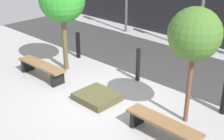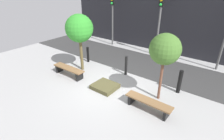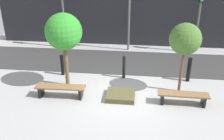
{
  "view_description": "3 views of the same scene",
  "coord_description": "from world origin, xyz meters",
  "px_view_note": "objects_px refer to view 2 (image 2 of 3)",
  "views": [
    {
      "loc": [
        5.59,
        -5.35,
        4.29
      ],
      "look_at": [
        0.53,
        -0.04,
        1.06
      ],
      "focal_mm": 50.0,
      "sensor_mm": 36.0,
      "label": 1
    },
    {
      "loc": [
        4.59,
        -5.49,
        4.46
      ],
      "look_at": [
        -0.1,
        0.59,
        0.67
      ],
      "focal_mm": 28.0,
      "sensor_mm": 36.0,
      "label": 2
    },
    {
      "loc": [
        0.61,
        -8.57,
        5.11
      ],
      "look_at": [
        -0.37,
        0.16,
        1.06
      ],
      "focal_mm": 40.0,
      "sensor_mm": 36.0,
      "label": 3
    }
  ],
  "objects_px": {
    "tree_behind_right_bench": "(165,50)",
    "bench_right": "(148,103)",
    "planter_bed": "(105,86)",
    "traffic_light_west": "(112,11)",
    "tree_behind_left_bench": "(79,29)",
    "bollard_center": "(180,82)",
    "traffic_light_mid_west": "(160,14)",
    "bollard_far_left": "(88,55)",
    "bench_left": "(69,70)",
    "bollard_left": "(126,66)"
  },
  "relations": [
    {
      "from": "tree_behind_left_bench",
      "to": "tree_behind_right_bench",
      "type": "xyz_separation_m",
      "value": [
        4.7,
        0.0,
        -0.13
      ]
    },
    {
      "from": "traffic_light_mid_west",
      "to": "bollard_far_left",
      "type": "bearing_deg",
      "value": -127.38
    },
    {
      "from": "tree_behind_right_bench",
      "to": "traffic_light_mid_west",
      "type": "distance_m",
      "value": 5.31
    },
    {
      "from": "bollard_far_left",
      "to": "bollard_left",
      "type": "distance_m",
      "value": 2.86
    },
    {
      "from": "bollard_left",
      "to": "traffic_light_mid_west",
      "type": "xyz_separation_m",
      "value": [
        0.0,
        3.74,
        2.2
      ]
    },
    {
      "from": "bench_left",
      "to": "bollard_far_left",
      "type": "bearing_deg",
      "value": 103.38
    },
    {
      "from": "bollard_center",
      "to": "traffic_light_west",
      "type": "height_order",
      "value": "traffic_light_west"
    },
    {
      "from": "bollard_center",
      "to": "traffic_light_mid_west",
      "type": "bearing_deg",
      "value": 127.38
    },
    {
      "from": "bollard_far_left",
      "to": "bollard_center",
      "type": "height_order",
      "value": "bollard_center"
    },
    {
      "from": "bollard_far_left",
      "to": "bollard_left",
      "type": "relative_size",
      "value": 0.92
    },
    {
      "from": "tree_behind_right_bench",
      "to": "bollard_left",
      "type": "xyz_separation_m",
      "value": [
        -2.35,
        0.99,
        -1.7
      ]
    },
    {
      "from": "tree_behind_left_bench",
      "to": "traffic_light_west",
      "type": "bearing_deg",
      "value": 107.06
    },
    {
      "from": "bollard_left",
      "to": "bench_right",
      "type": "bearing_deg",
      "value": -40.04
    },
    {
      "from": "bench_right",
      "to": "tree_behind_right_bench",
      "type": "bearing_deg",
      "value": 91.12
    },
    {
      "from": "bench_left",
      "to": "bench_right",
      "type": "xyz_separation_m",
      "value": [
        4.7,
        -0.0,
        -0.02
      ]
    },
    {
      "from": "tree_behind_left_bench",
      "to": "bollard_center",
      "type": "relative_size",
      "value": 2.84
    },
    {
      "from": "bollard_left",
      "to": "traffic_light_mid_west",
      "type": "distance_m",
      "value": 4.34
    },
    {
      "from": "bollard_far_left",
      "to": "traffic_light_west",
      "type": "height_order",
      "value": "traffic_light_west"
    },
    {
      "from": "planter_bed",
      "to": "traffic_light_mid_west",
      "type": "relative_size",
      "value": 0.28
    },
    {
      "from": "bench_right",
      "to": "bollard_far_left",
      "type": "xyz_separation_m",
      "value": [
        -5.21,
        1.98,
        0.16
      ]
    },
    {
      "from": "bench_left",
      "to": "bench_right",
      "type": "distance_m",
      "value": 4.7
    },
    {
      "from": "bench_right",
      "to": "traffic_light_mid_west",
      "type": "distance_m",
      "value": 6.63
    },
    {
      "from": "bench_left",
      "to": "planter_bed",
      "type": "bearing_deg",
      "value": 3.75
    },
    {
      "from": "bench_right",
      "to": "planter_bed",
      "type": "bearing_deg",
      "value": 176.25
    },
    {
      "from": "bollard_center",
      "to": "tree_behind_right_bench",
      "type": "bearing_deg",
      "value": -117.28
    },
    {
      "from": "planter_bed",
      "to": "bollard_left",
      "type": "bearing_deg",
      "value": 90.0
    },
    {
      "from": "bollard_left",
      "to": "bollard_far_left",
      "type": "bearing_deg",
      "value": 180.0
    },
    {
      "from": "traffic_light_mid_west",
      "to": "bollard_center",
      "type": "bearing_deg",
      "value": -52.62
    },
    {
      "from": "bollard_left",
      "to": "traffic_light_west",
      "type": "xyz_separation_m",
      "value": [
        -3.8,
        3.74,
        2.11
      ]
    },
    {
      "from": "bench_right",
      "to": "bollard_far_left",
      "type": "bearing_deg",
      "value": 160.36
    },
    {
      "from": "bollard_far_left",
      "to": "traffic_light_west",
      "type": "distance_m",
      "value": 4.42
    },
    {
      "from": "tree_behind_right_bench",
      "to": "traffic_light_west",
      "type": "distance_m",
      "value": 7.77
    },
    {
      "from": "bench_left",
      "to": "planter_bed",
      "type": "xyz_separation_m",
      "value": [
        2.35,
        0.2,
        -0.25
      ]
    },
    {
      "from": "bench_right",
      "to": "planter_bed",
      "type": "distance_m",
      "value": 2.37
    },
    {
      "from": "bollard_left",
      "to": "traffic_light_west",
      "type": "relative_size",
      "value": 0.28
    },
    {
      "from": "bollard_far_left",
      "to": "traffic_light_mid_west",
      "type": "relative_size",
      "value": 0.24
    },
    {
      "from": "traffic_light_west",
      "to": "tree_behind_left_bench",
      "type": "bearing_deg",
      "value": -72.94
    },
    {
      "from": "bollard_left",
      "to": "bollard_center",
      "type": "relative_size",
      "value": 0.97
    },
    {
      "from": "bollard_left",
      "to": "tree_behind_right_bench",
      "type": "bearing_deg",
      "value": -22.85
    },
    {
      "from": "planter_bed",
      "to": "bollard_far_left",
      "type": "height_order",
      "value": "bollard_far_left"
    },
    {
      "from": "bollard_center",
      "to": "traffic_light_mid_west",
      "type": "relative_size",
      "value": 0.28
    },
    {
      "from": "bench_right",
      "to": "bollard_left",
      "type": "distance_m",
      "value": 3.08
    },
    {
      "from": "tree_behind_left_bench",
      "to": "tree_behind_right_bench",
      "type": "bearing_deg",
      "value": 0.0
    },
    {
      "from": "bollard_far_left",
      "to": "traffic_light_west",
      "type": "relative_size",
      "value": 0.25
    },
    {
      "from": "tree_behind_left_bench",
      "to": "traffic_light_mid_west",
      "type": "distance_m",
      "value": 5.3
    },
    {
      "from": "bollard_far_left",
      "to": "bollard_center",
      "type": "distance_m",
      "value": 5.72
    },
    {
      "from": "bench_right",
      "to": "bollard_center",
      "type": "xyz_separation_m",
      "value": [
        0.51,
        1.98,
        0.22
      ]
    },
    {
      "from": "tree_behind_right_bench",
      "to": "bollard_left",
      "type": "relative_size",
      "value": 2.69
    },
    {
      "from": "tree_behind_right_bench",
      "to": "bench_right",
      "type": "bearing_deg",
      "value": -90.0
    },
    {
      "from": "bollard_center",
      "to": "bench_left",
      "type": "bearing_deg",
      "value": -159.24
    }
  ]
}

